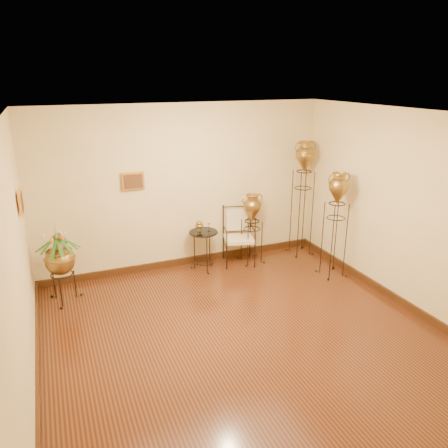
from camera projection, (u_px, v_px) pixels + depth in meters
name	position (u px, v px, depth m)	size (l,w,h in m)	color
ground	(244.00, 337.00, 5.66)	(5.00, 5.00, 0.00)	#552C14
room_shell	(246.00, 209.00, 5.10)	(5.02, 5.02, 2.81)	beige
amphora_tall	(302.00, 198.00, 7.96)	(0.48, 0.48, 2.13)	black
amphora_mid	(335.00, 224.00, 7.13)	(0.49, 0.49, 1.78)	black
amphora_short	(252.00, 228.00, 7.74)	(0.43, 0.43, 1.28)	black
planter_urn	(60.00, 257.00, 6.33)	(0.81, 0.81, 1.26)	black
armchair	(239.00, 237.00, 7.69)	(0.68, 0.66, 1.02)	black
side_table	(204.00, 250.00, 7.50)	(0.53, 0.53, 0.88)	black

